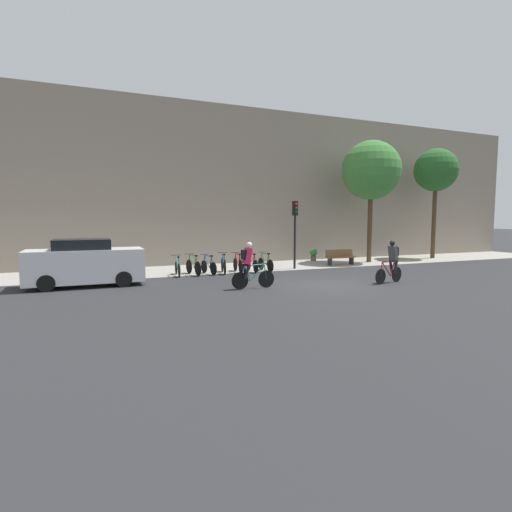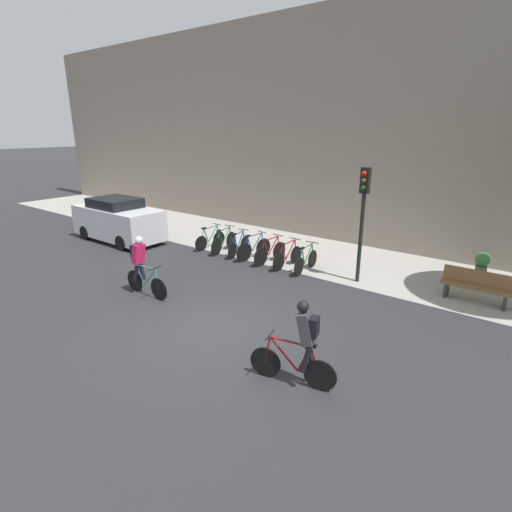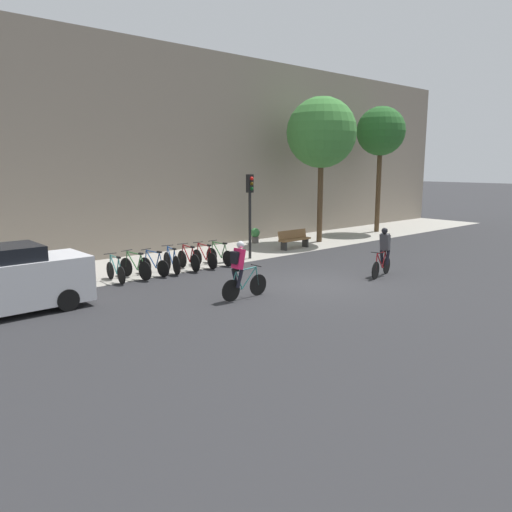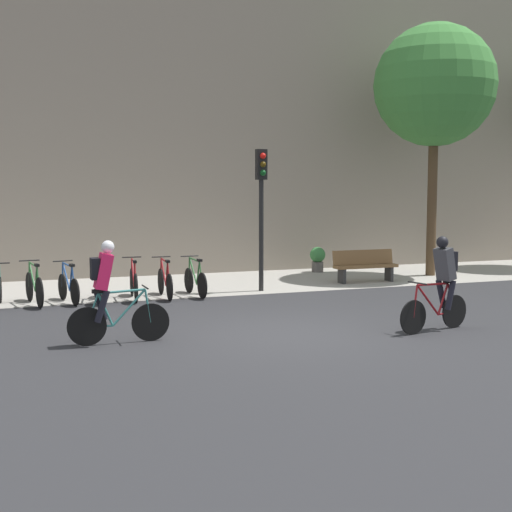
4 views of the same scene
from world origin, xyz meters
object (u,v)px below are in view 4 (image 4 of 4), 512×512
(parked_bike_1, at_px, (34,287))
(bench, at_px, (365,265))
(parked_bike_5, at_px, (165,281))
(potted_plant, at_px, (318,258))
(parked_bike_3, at_px, (102,284))
(parked_bike_6, at_px, (195,280))
(parked_bike_4, at_px, (134,282))
(parked_bike_2, at_px, (69,286))
(cyclist_grey, at_px, (442,280))
(traffic_light_pole, at_px, (261,193))
(cyclist_pink, at_px, (108,289))

(parked_bike_1, height_order, bench, parked_bike_1)
(parked_bike_5, distance_m, bench, 5.86)
(parked_bike_1, xyz_separation_m, potted_plant, (8.54, 3.28, 0.03))
(parked_bike_5, height_order, potted_plant, parked_bike_5)
(parked_bike_3, xyz_separation_m, parked_bike_6, (2.25, -0.00, -0.02))
(parked_bike_4, distance_m, parked_bike_5, 0.75)
(parked_bike_2, bearing_deg, parked_bike_1, -179.98)
(parked_bike_2, xyz_separation_m, parked_bike_5, (2.25, -0.00, 0.01))
(parked_bike_1, bearing_deg, parked_bike_2, 0.02)
(cyclist_grey, bearing_deg, parked_bike_3, 134.67)
(potted_plant, bearing_deg, parked_bike_1, -158.98)
(parked_bike_6, height_order, traffic_light_pole, traffic_light_pole)
(parked_bike_1, xyz_separation_m, parked_bike_5, (3.00, -0.00, -0.01))
(parked_bike_4, relative_size, parked_bike_5, 1.01)
(parked_bike_1, bearing_deg, parked_bike_3, 0.06)
(parked_bike_6, relative_size, potted_plant, 2.09)
(parked_bike_1, relative_size, parked_bike_2, 1.11)
(parked_bike_3, bearing_deg, cyclist_grey, -45.33)
(parked_bike_5, xyz_separation_m, traffic_light_pole, (2.54, 0.20, 2.09))
(parked_bike_3, relative_size, potted_plant, 2.10)
(cyclist_pink, bearing_deg, bench, 34.54)
(parked_bike_2, bearing_deg, parked_bike_3, 0.10)
(parked_bike_6, bearing_deg, parked_bike_2, 179.99)
(parked_bike_1, xyz_separation_m, bench, (8.81, 0.76, 0.07))
(cyclist_pink, bearing_deg, parked_bike_4, 74.71)
(cyclist_grey, relative_size, parked_bike_6, 1.08)
(bench, bearing_deg, parked_bike_4, -173.42)
(cyclist_grey, xyz_separation_m, potted_plant, (1.56, 8.82, -0.51))
(cyclist_grey, height_order, parked_bike_5, cyclist_grey)
(parked_bike_4, bearing_deg, parked_bike_6, -0.02)
(cyclist_grey, bearing_deg, parked_bike_4, 130.47)
(cyclist_pink, relative_size, parked_bike_4, 1.04)
(parked_bike_1, bearing_deg, cyclist_grey, -38.46)
(cyclist_pink, height_order, parked_bike_4, cyclist_pink)
(parked_bike_6, relative_size, bench, 0.89)
(bench, bearing_deg, parked_bike_5, -172.57)
(parked_bike_4, relative_size, potted_plant, 2.18)
(parked_bike_2, distance_m, traffic_light_pole, 5.23)
(traffic_light_pole, bearing_deg, parked_bike_6, -173.78)
(cyclist_grey, xyz_separation_m, parked_bike_1, (-6.98, 5.54, -0.54))
(parked_bike_3, bearing_deg, parked_bike_2, -179.90)
(parked_bike_4, xyz_separation_m, parked_bike_6, (1.50, -0.00, -0.02))
(parked_bike_2, bearing_deg, cyclist_grey, -41.67)
(cyclist_pink, height_order, parked_bike_2, cyclist_pink)
(bench, relative_size, potted_plant, 2.36)
(cyclist_pink, relative_size, cyclist_grey, 1.01)
(cyclist_grey, distance_m, bench, 6.58)
(parked_bike_6, bearing_deg, parked_bike_1, 180.00)
(parked_bike_1, relative_size, potted_plant, 2.21)
(potted_plant, bearing_deg, bench, -83.87)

